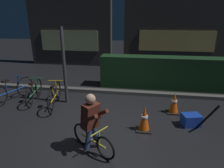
{
  "coord_description": "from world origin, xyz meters",
  "views": [
    {
      "loc": [
        0.96,
        -4.27,
        2.57
      ],
      "look_at": [
        0.2,
        0.6,
        0.9
      ],
      "focal_mm": 30.96,
      "sensor_mm": 36.0,
      "label": 1
    }
  ],
  "objects": [
    {
      "name": "hedge_row",
      "position": [
        1.8,
        3.1,
        0.61
      ],
      "size": [
        4.8,
        0.7,
        1.22
      ],
      "primitive_type": "cube",
      "color": "#19381C",
      "rests_on": "ground"
    },
    {
      "name": "traffic_cone_near",
      "position": [
        1.09,
        -0.1,
        0.3
      ],
      "size": [
        0.36,
        0.36,
        0.63
      ],
      "color": "black",
      "rests_on": "ground"
    },
    {
      "name": "street_post",
      "position": [
        -1.38,
        1.2,
        1.18
      ],
      "size": [
        0.1,
        0.1,
        2.36
      ],
      "primitive_type": "cylinder",
      "color": "#2D2D33",
      "rests_on": "ground"
    },
    {
      "name": "closed_umbrella",
      "position": [
        2.55,
        0.05,
        0.38
      ],
      "size": [
        0.39,
        0.32,
        0.77
      ],
      "primitive_type": "cylinder",
      "rotation": [
        0.0,
        0.5,
        5.63
      ],
      "color": "black",
      "rests_on": "ground"
    },
    {
      "name": "storefront_left",
      "position": [
        -3.11,
        6.5,
        2.28
      ],
      "size": [
        4.69,
        0.54,
        4.58
      ],
      "color": "#383330",
      "rests_on": "ground"
    },
    {
      "name": "blue_crate",
      "position": [
        2.27,
        0.3,
        0.15
      ],
      "size": [
        0.51,
        0.42,
        0.3
      ],
      "primitive_type": "cube",
      "rotation": [
        0.0,
        0.0,
        0.25
      ],
      "color": "#193DB7",
      "rests_on": "ground"
    },
    {
      "name": "parked_bike_left_mid",
      "position": [
        -2.44,
        1.11,
        0.33
      ],
      "size": [
        0.47,
        1.53,
        0.72
      ],
      "rotation": [
        0.0,
        0.0,
        1.79
      ],
      "color": "black",
      "rests_on": "ground"
    },
    {
      "name": "parked_bike_leftmost",
      "position": [
        -3.15,
        1.02,
        0.36
      ],
      "size": [
        0.55,
        1.67,
        0.79
      ],
      "rotation": [
        0.0,
        0.0,
        1.3
      ],
      "color": "black",
      "rests_on": "ground"
    },
    {
      "name": "sidewalk_curb",
      "position": [
        0.0,
        2.2,
        0.06
      ],
      "size": [
        12.0,
        0.24,
        0.12
      ],
      "primitive_type": "cube",
      "color": "#56544F",
      "rests_on": "ground"
    },
    {
      "name": "ground_plane",
      "position": [
        0.0,
        0.0,
        0.0
      ],
      "size": [
        40.0,
        40.0,
        0.0
      ],
      "primitive_type": "plane",
      "color": "black"
    },
    {
      "name": "parked_bike_center_left",
      "position": [
        -1.61,
        0.85,
        0.34
      ],
      "size": [
        0.48,
        1.61,
        0.75
      ],
      "rotation": [
        0.0,
        0.0,
        1.78
      ],
      "color": "black",
      "rests_on": "ground"
    },
    {
      "name": "traffic_cone_far",
      "position": [
        1.93,
        0.96,
        0.3
      ],
      "size": [
        0.36,
        0.36,
        0.63
      ],
      "color": "black",
      "rests_on": "ground"
    },
    {
      "name": "storefront_right",
      "position": [
        2.78,
        7.2,
        2.35
      ],
      "size": [
        5.78,
        0.54,
        4.72
      ],
      "color": "#383330",
      "rests_on": "ground"
    },
    {
      "name": "cyclist",
      "position": [
        0.06,
        -1.02,
        0.63
      ],
      "size": [
        1.02,
        0.72,
        1.25
      ],
      "rotation": [
        0.0,
        0.0,
        -0.57
      ],
      "color": "black",
      "rests_on": "ground"
    }
  ]
}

